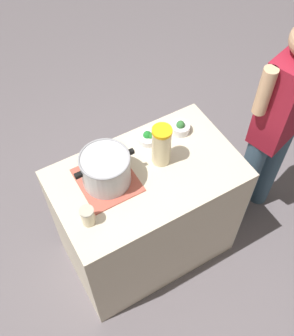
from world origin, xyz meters
The scene contains 9 objects.
ground_plane centered at (0.00, 0.00, 0.00)m, with size 8.00×8.00×0.00m, color slate.
counter_slab centered at (0.00, 0.00, 0.47)m, with size 1.08×0.65×0.94m, color beige.
dish_cloth centered at (-0.22, 0.07, 0.94)m, with size 0.30×0.34×0.01m, color #BD5847.
cooking_pot centered at (-0.22, 0.07, 1.05)m, with size 0.34×0.27×0.20m.
lemonade_pitcher centered at (0.12, 0.04, 1.07)m, with size 0.11×0.11×0.26m.
mason_jar centered at (-0.41, -0.12, 1.00)m, with size 0.07×0.07×0.11m.
broccoli_bowl_front centered at (0.13, 0.21, 0.96)m, with size 0.12×0.12×0.07m.
broccoli_bowl_center centered at (0.33, 0.17, 0.97)m, with size 0.12×0.12×0.09m.
person_cook centered at (0.89, -0.07, 0.91)m, with size 0.50×0.29×1.64m.
Camera 1 is at (-0.67, -1.15, 2.79)m, focal length 43.43 mm.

